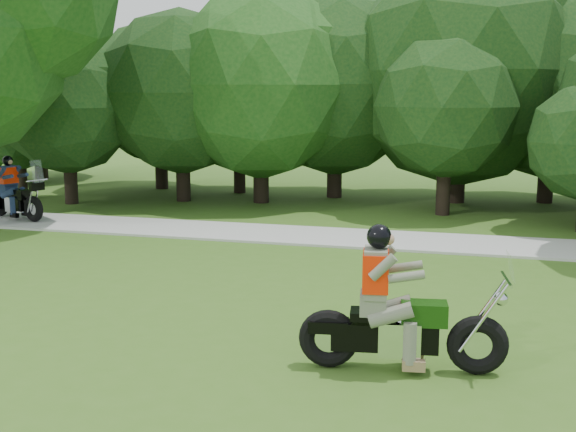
# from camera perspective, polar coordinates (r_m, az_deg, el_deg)

# --- Properties ---
(ground) EXTENTS (100.00, 100.00, 0.00)m
(ground) POSITION_cam_1_polar(r_m,az_deg,el_deg) (10.20, -1.58, -10.82)
(ground) COLOR #3C661D
(ground) RESTS_ON ground
(walkway) EXTENTS (60.00, 2.20, 0.06)m
(walkway) POSITION_cam_1_polar(r_m,az_deg,el_deg) (17.72, 5.90, -1.79)
(walkway) COLOR #ADADA7
(walkway) RESTS_ON ground
(tree_line) EXTENTS (39.86, 11.99, 7.82)m
(tree_line) POSITION_cam_1_polar(r_m,az_deg,el_deg) (23.36, 10.44, 9.88)
(tree_line) COLOR black
(tree_line) RESTS_ON ground
(chopper_motorcycle) EXTENTS (2.71, 0.86, 1.94)m
(chopper_motorcycle) POSITION_cam_1_polar(r_m,az_deg,el_deg) (9.50, 8.25, -7.94)
(chopper_motorcycle) COLOR black
(chopper_motorcycle) RESTS_ON ground
(touring_motorcycle) EXTENTS (2.23, 1.26, 1.76)m
(touring_motorcycle) POSITION_cam_1_polar(r_m,az_deg,el_deg) (21.55, -20.94, 1.50)
(touring_motorcycle) COLOR black
(touring_motorcycle) RESTS_ON walkway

